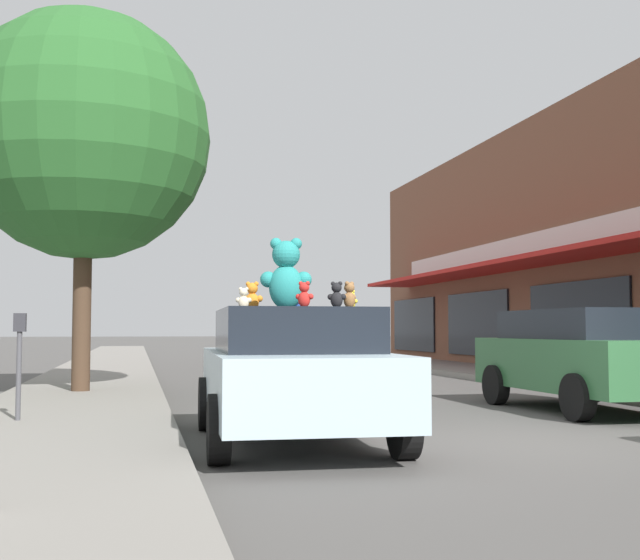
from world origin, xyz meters
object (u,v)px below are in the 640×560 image
object	(u,v)px
teddy_bear_orange	(252,297)
teddy_bear_cream	(244,299)
teddy_bear_red	(304,295)
teddy_bear_blue	(298,299)
teddy_bear_yellow	(351,300)
teddy_bear_black	(337,295)
parking_meter	(19,352)
plush_art_car	(293,371)
teddy_bear_brown	(349,295)
parked_car_far_center	(584,356)
teddy_bear_giant	(286,275)
street_tree	(85,136)

from	to	relation	value
teddy_bear_orange	teddy_bear_cream	xyz separation A→B (m)	(-0.20, -0.76, -0.05)
teddy_bear_red	teddy_bear_blue	xyz separation A→B (m)	(0.13, 0.96, 0.00)
teddy_bear_orange	teddy_bear_yellow	size ratio (longest dim) A/B	1.62
teddy_bear_orange	teddy_bear_red	bearing A→B (deg)	120.27
teddy_bear_black	parking_meter	distance (m)	4.04
teddy_bear_cream	plush_art_car	bearing A→B (deg)	169.35
teddy_bear_red	teddy_bear_yellow	world-z (taller)	teddy_bear_red
plush_art_car	parking_meter	distance (m)	3.40
plush_art_car	teddy_bear_red	size ratio (longest dim) A/B	15.59
teddy_bear_brown	teddy_bear_yellow	bearing A→B (deg)	-142.42
teddy_bear_yellow	teddy_bear_brown	bearing A→B (deg)	117.93
teddy_bear_brown	parked_car_far_center	bearing A→B (deg)	177.36
teddy_bear_brown	teddy_bear_blue	size ratio (longest dim) A/B	1.06
plush_art_car	teddy_bear_yellow	world-z (taller)	teddy_bear_yellow
parking_meter	teddy_bear_giant	bearing A→B (deg)	-26.24
plush_art_car	teddy_bear_yellow	bearing A→B (deg)	1.46
teddy_bear_blue	teddy_bear_cream	distance (m)	0.65
teddy_bear_cream	parked_car_far_center	size ratio (longest dim) A/B	0.06
teddy_bear_cream	teddy_bear_brown	bearing A→B (deg)	157.57
parking_meter	teddy_bear_blue	bearing A→B (deg)	-21.10
teddy_bear_brown	teddy_bear_blue	distance (m)	0.88
teddy_bear_blue	parked_car_far_center	world-z (taller)	teddy_bear_blue
teddy_bear_brown	teddy_bear_cream	xyz separation A→B (m)	(-1.03, 0.65, -0.02)
teddy_bear_black	parked_car_far_center	bearing A→B (deg)	-118.52
teddy_bear_orange	parked_car_far_center	size ratio (longest dim) A/B	0.09
teddy_bear_red	teddy_bear_brown	bearing A→B (deg)	-127.61
teddy_bear_red	teddy_bear_cream	size ratio (longest dim) A/B	1.10
parking_meter	plush_art_car	bearing A→B (deg)	-26.90
street_tree	parking_meter	xyz separation A→B (m)	(-0.41, -4.57, -3.72)
teddy_bear_black	teddy_bear_yellow	xyz separation A→B (m)	(0.31, 0.58, -0.03)
teddy_bear_black	street_tree	world-z (taller)	street_tree
plush_art_car	teddy_bear_orange	world-z (taller)	teddy_bear_orange
teddy_bear_yellow	street_tree	world-z (taller)	street_tree
teddy_bear_giant	street_tree	xyz separation A→B (m)	(-2.55, 6.03, 2.85)
teddy_bear_brown	teddy_bear_red	bearing A→B (deg)	-16.18
teddy_bear_orange	teddy_bear_black	size ratio (longest dim) A/B	1.29
teddy_bear_giant	parking_meter	bearing A→B (deg)	-16.42
plush_art_car	teddy_bear_blue	xyz separation A→B (m)	(0.11, 0.32, 0.81)
teddy_bear_black	parking_meter	size ratio (longest dim) A/B	0.22
teddy_bear_blue	street_tree	distance (m)	7.11
teddy_bear_giant	teddy_bear_brown	bearing A→B (deg)	147.06
teddy_bear_black	teddy_bear_yellow	world-z (taller)	teddy_bear_black
teddy_bear_orange	teddy_bear_black	distance (m)	1.68
plush_art_car	teddy_bear_cream	world-z (taller)	teddy_bear_cream
teddy_bear_orange	parked_car_far_center	world-z (taller)	teddy_bear_orange
teddy_bear_black	teddy_bear_blue	bearing A→B (deg)	-47.51
teddy_bear_red	teddy_bear_black	size ratio (longest dim) A/B	0.98
teddy_bear_orange	teddy_bear_brown	world-z (taller)	teddy_bear_orange
street_tree	teddy_bear_cream	bearing A→B (deg)	-70.50
teddy_bear_orange	teddy_bear_black	bearing A→B (deg)	132.33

